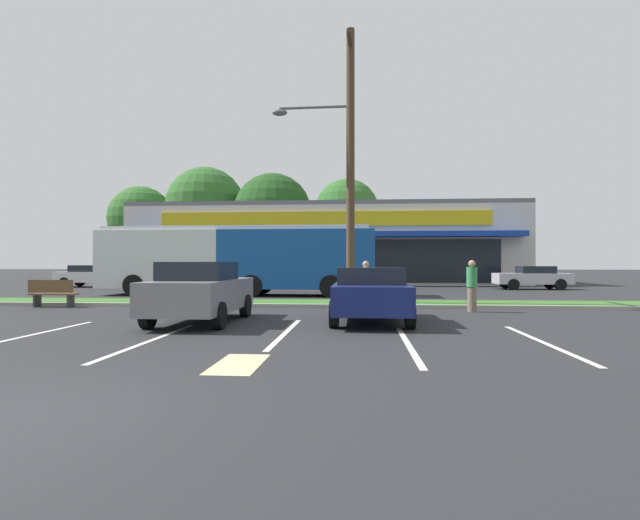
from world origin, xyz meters
The scene contains 23 objects.
grass_median centered at (0.00, 14.00, 0.06)m, with size 56.00×2.20×0.12m, color #386B28.
curb_lip centered at (0.00, 12.78, 0.06)m, with size 56.00×0.24×0.12m, color #99968C.
parking_stripe_0 centered at (-3.21, 5.68, 0.00)m, with size 0.12×4.80×0.01m, color silver.
parking_stripe_1 centered at (-0.37, 5.16, 0.00)m, with size 0.12×4.80×0.01m, color silver.
parking_stripe_2 centered at (2.11, 6.51, 0.00)m, with size 0.12×4.80×0.01m, color silver.
parking_stripe_3 centered at (4.63, 5.18, 0.00)m, with size 0.12×4.80×0.01m, color silver.
parking_stripe_4 centered at (7.24, 5.53, 0.00)m, with size 0.12×4.80×0.01m, color silver.
lot_arrow centered at (1.90, 3.05, 0.00)m, with size 0.70×1.60×0.01m, color beige.
storefront_building centered at (1.24, 35.11, 2.94)m, with size 28.40×11.56×5.88m.
tree_far_left centered at (-19.10, 46.68, 6.22)m, with size 6.71×6.71×9.58m.
tree_left centered at (-12.03, 46.22, 7.33)m, with size 8.12×8.12×11.39m.
tree_mid_left centered at (-4.71, 44.18, 6.51)m, with size 7.57×7.57×10.30m.
tree_mid centered at (2.54, 43.40, 6.46)m, with size 6.10×6.10×9.53m.
utility_pole centered at (3.26, 13.78, 5.35)m, with size 3.03×2.40×10.01m.
city_bus centered at (-2.06, 19.11, 1.77)m, with size 13.09×2.89×3.25m.
bus_stop_bench centered at (-6.86, 12.21, 0.50)m, with size 1.60×0.45×0.95m.
car_0 centered at (4.01, 8.65, 0.74)m, with size 1.99×4.19×1.41m.
car_1 centered at (-6.61, 25.73, 0.80)m, with size 4.50×1.92×1.55m.
car_3 centered at (13.79, 25.74, 0.71)m, with size 4.17×1.86×1.35m.
car_4 centered at (-0.33, 8.20, 0.80)m, with size 1.91×4.33×1.55m.
car_5 centered at (-13.29, 26.44, 0.73)m, with size 4.25×1.96×1.39m.
pedestrian_near_bench centered at (3.93, 11.66, 0.80)m, with size 0.32×0.32×1.60m.
pedestrian_by_pole centered at (7.23, 11.61, 0.81)m, with size 0.33×0.33×1.62m.
Camera 1 is at (3.71, -4.45, 1.52)m, focal length 28.33 mm.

